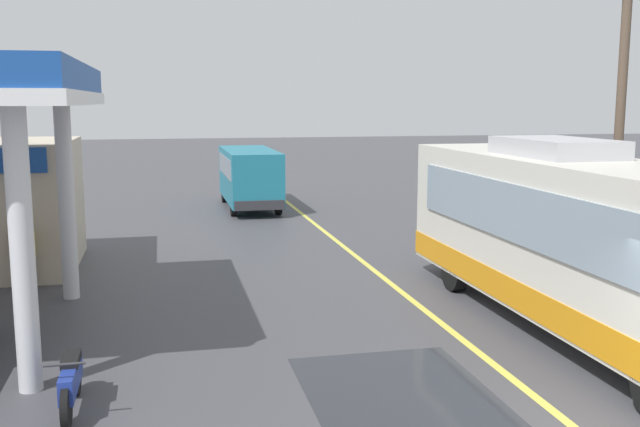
{
  "coord_description": "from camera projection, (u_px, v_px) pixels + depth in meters",
  "views": [
    {
      "loc": [
        -5.42,
        -7.6,
        4.43
      ],
      "look_at": [
        -1.5,
        10.0,
        1.6
      ],
      "focal_mm": 40.34,
      "sensor_mm": 36.0,
      "label": 1
    }
  ],
  "objects": [
    {
      "name": "ground",
      "position": [
        302.0,
        214.0,
        28.46
      ],
      "size": [
        120.0,
        120.0,
        0.0
      ],
      "primitive_type": "plane",
      "color": "#424247"
    },
    {
      "name": "lane_divider_stripe",
      "position": [
        331.0,
        237.0,
        23.64
      ],
      "size": [
        0.16,
        50.0,
        0.01
      ],
      "primitive_type": "cube",
      "color": "#D8CC4C",
      "rests_on": "ground"
    },
    {
      "name": "wet_puddle_patch",
      "position": [
        423.0,
        423.0,
        9.99
      ],
      "size": [
        2.82,
        5.74,
        0.01
      ],
      "primitive_type": "cube",
      "color": "#26282D",
      "rests_on": "ground"
    },
    {
      "name": "coach_bus_main",
      "position": [
        579.0,
        244.0,
        13.76
      ],
      "size": [
        2.6,
        11.04,
        3.69
      ],
      "color": "silver",
      "rests_on": "ground"
    },
    {
      "name": "minibus_opposing_lane",
      "position": [
        249.0,
        173.0,
        29.83
      ],
      "size": [
        2.04,
        6.13,
        2.44
      ],
      "color": "teal",
      "rests_on": "ground"
    },
    {
      "name": "motorcycle_parked_forecourt",
      "position": [
        71.0,
        381.0,
        10.33
      ],
      "size": [
        0.55,
        1.8,
        0.92
      ],
      "color": "black",
      "rests_on": "ground"
    },
    {
      "name": "pedestrian_near_pump",
      "position": [
        23.0,
        250.0,
        16.98
      ],
      "size": [
        0.55,
        0.22,
        1.66
      ],
      "color": "#33333F",
      "rests_on": "ground"
    },
    {
      "name": "utility_pole_roadside",
      "position": [
        620.0,
        118.0,
        18.16
      ],
      "size": [
        1.8,
        0.24,
        7.66
      ],
      "color": "brown",
      "rests_on": "ground"
    }
  ]
}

